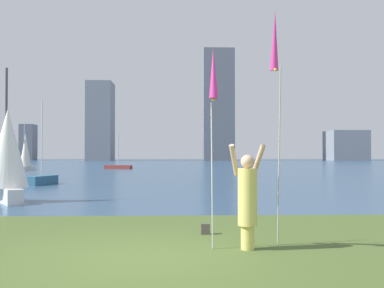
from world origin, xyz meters
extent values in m
cube|color=#2D4C6B|center=(0.00, 62.48, -0.06)|extent=(120.00, 115.03, 0.12)
cube|color=#232D14|center=(0.00, 4.97, -0.02)|extent=(120.00, 0.70, 0.02)
cylinder|color=#D8CC66|center=(1.85, 0.63, 0.21)|extent=(0.24, 0.24, 0.42)
cylinder|color=#D8CC66|center=(1.85, 0.63, 0.92)|extent=(0.34, 0.34, 1.00)
sphere|color=#D1A889|center=(1.85, 0.63, 1.54)|extent=(0.24, 0.24, 0.24)
cylinder|color=#D1A889|center=(1.64, 0.77, 1.56)|extent=(0.24, 0.39, 0.57)
cylinder|color=#D1A889|center=(2.07, 0.77, 1.56)|extent=(0.24, 0.39, 0.57)
cylinder|color=#B2B2B7|center=(1.24, 0.84, 1.31)|extent=(0.02, 0.33, 2.61)
cone|color=#D83399|center=(1.24, 0.49, 3.07)|extent=(0.16, 0.26, 0.91)
sphere|color=yellow|center=(1.24, 0.54, 2.62)|extent=(0.06, 0.06, 0.06)
cylinder|color=#B2B2B7|center=(2.46, 0.84, 1.63)|extent=(0.02, 0.31, 3.24)
cone|color=#D83399|center=(2.46, 1.18, 3.82)|extent=(0.16, 0.26, 1.14)
sphere|color=yellow|center=(2.46, 1.13, 3.25)|extent=(0.06, 0.06, 0.06)
cube|color=#4C4742|center=(1.21, 2.15, 0.11)|extent=(0.18, 0.14, 0.22)
cube|color=silver|center=(-5.31, 8.63, 0.25)|extent=(1.98, 2.68, 0.51)
cylinder|color=#47474C|center=(-5.31, 8.63, 2.58)|extent=(0.09, 0.09, 4.14)
cone|color=white|center=(-5.19, 8.45, 1.85)|extent=(1.98, 1.98, 2.70)
cube|color=#2D6084|center=(-6.59, 17.14, 0.23)|extent=(1.34, 2.15, 0.47)
cylinder|color=silver|center=(-6.59, 17.14, 2.47)|extent=(0.06, 0.06, 4.00)
cube|color=silver|center=(-14.02, 36.72, 0.20)|extent=(1.63, 2.23, 0.39)
cylinder|color=silver|center=(-14.02, 36.72, 2.53)|extent=(0.06, 0.06, 4.27)
cone|color=silver|center=(-13.96, 36.86, 1.99)|extent=(1.36, 1.36, 3.20)
cube|color=maroon|center=(-5.61, 41.06, 0.19)|extent=(3.01, 1.51, 0.38)
cylinder|color=silver|center=(-5.61, 41.06, 2.05)|extent=(0.09, 0.09, 3.33)
cube|color=slate|center=(-33.20, 97.02, 4.07)|extent=(3.03, 3.96, 8.15)
cube|color=gray|center=(-16.10, 92.34, 8.53)|extent=(5.36, 7.16, 17.06)
cube|color=slate|center=(9.80, 93.25, 12.28)|extent=(6.76, 5.79, 24.56)
cube|color=gray|center=(38.03, 91.95, 3.29)|extent=(8.00, 7.68, 6.57)
camera|label=1|loc=(0.61, -7.30, 1.69)|focal=42.52mm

